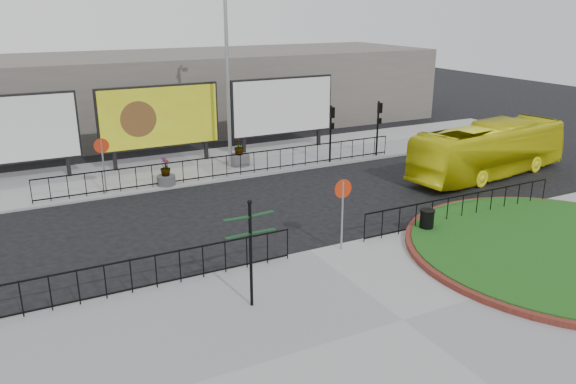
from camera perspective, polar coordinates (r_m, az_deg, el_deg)
ground at (r=19.13m, az=2.22°, el=-6.24°), size 90.00×90.00×0.00m
pavement_near at (r=15.46m, az=11.57°, el=-12.81°), size 30.00×10.00×0.12m
pavement_far at (r=29.53m, az=-9.28°, el=2.60°), size 44.00×6.00×0.12m
brick_edge at (r=21.05m, az=26.14°, el=-5.24°), size 10.40×10.40×0.18m
grass_lawn at (r=21.04m, az=26.15°, el=-5.19°), size 10.00×10.00×0.22m
railing_near_left at (r=16.72m, az=-15.64°, el=-8.24°), size 10.00×0.10×1.10m
railing_near_right at (r=22.38m, az=17.30°, el=-1.51°), size 9.00×0.10×1.10m
railing_far at (r=27.23m, az=-5.55°, el=2.75°), size 18.00×0.10×1.10m
speed_sign_far at (r=25.51m, az=-18.35°, el=3.71°), size 0.64×0.07×2.47m
speed_sign_near at (r=18.59m, az=5.58°, el=-0.71°), size 0.64×0.07×2.47m
billboard_left at (r=28.60m, az=-26.63°, el=5.61°), size 6.20×0.31×4.10m
billboard_mid at (r=29.47m, az=-12.92°, el=7.42°), size 6.20×0.31×4.10m
billboard_right at (r=31.89m, az=-0.56°, el=8.69°), size 6.20×0.31×4.10m
lamp_post at (r=28.18m, az=-6.15°, el=11.88°), size 0.74×0.18×9.23m
signal_pole_a at (r=29.34m, az=4.42°, el=6.79°), size 0.22×0.26×3.00m
signal_pole_b at (r=30.99m, az=9.19°, el=7.23°), size 0.22×0.26×3.00m
building_backdrop at (r=38.49m, az=-14.23°, el=9.66°), size 40.00×10.00×5.00m
fingerpost_sign at (r=15.00m, az=-3.84°, el=-5.20°), size 1.44×0.26×3.08m
litter_bin at (r=20.90m, az=13.91°, el=-2.91°), size 0.54×0.54×0.89m
bus at (r=29.07m, az=19.79°, el=4.05°), size 9.63×3.44×2.62m
planter_a at (r=26.37m, az=-12.30°, el=1.68°), size 0.85×0.85×1.29m
planter_b at (r=29.14m, az=-4.97°, el=3.64°), size 1.07×1.07×1.46m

